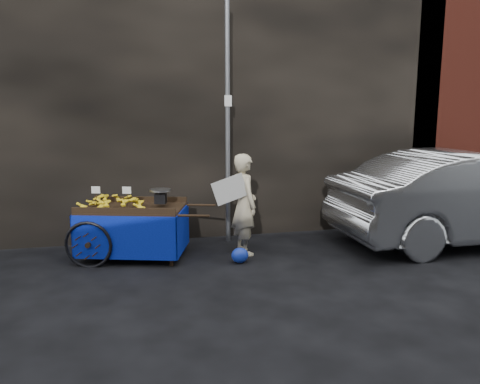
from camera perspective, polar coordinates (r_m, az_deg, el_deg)
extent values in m
plane|color=black|center=(6.95, -1.73, -8.97)|extent=(80.00, 80.00, 0.00)
cube|color=black|center=(9.05, -11.48, 11.36)|extent=(11.00, 2.00, 5.00)
cube|color=#591E14|center=(11.30, 24.26, 10.39)|extent=(3.00, 2.00, 5.00)
cylinder|color=slate|center=(7.90, -1.52, 8.14)|extent=(0.08, 0.08, 4.00)
cube|color=white|center=(7.85, -1.46, 11.05)|extent=(0.12, 0.02, 0.18)
cube|color=black|center=(7.33, -12.95, -2.06)|extent=(1.72, 1.34, 0.06)
cube|color=black|center=(7.74, -12.04, -0.89)|extent=(1.46, 0.47, 0.09)
cube|color=black|center=(6.90, -14.02, -2.29)|extent=(1.46, 0.47, 0.09)
cube|color=black|center=(6.90, -8.41, -5.90)|extent=(0.06, 0.06, 0.76)
cube|color=black|center=(7.62, -7.23, -4.35)|extent=(0.06, 0.06, 0.76)
cylinder|color=black|center=(6.75, -5.74, -2.89)|extent=(0.46, 0.17, 0.04)
cylinder|color=black|center=(7.48, -4.80, -1.59)|extent=(0.46, 0.17, 0.04)
torus|color=black|center=(7.14, -18.02, -6.17)|extent=(0.69, 0.25, 0.71)
torus|color=black|center=(8.06, -15.36, -4.18)|extent=(0.69, 0.25, 0.71)
cylinder|color=black|center=(7.60, -16.61, -5.11)|extent=(0.35, 1.03, 0.05)
cube|color=#081995|center=(6.96, -13.97, -5.48)|extent=(1.49, 0.46, 0.64)
cube|color=#081995|center=(7.86, -11.86, -3.62)|extent=(1.49, 0.46, 0.64)
cube|color=#081995|center=(7.66, -18.38, -4.28)|extent=(0.30, 0.95, 0.64)
cube|color=#081995|center=(7.23, -6.99, -4.67)|extent=(0.30, 0.95, 0.64)
cube|color=black|center=(7.24, -9.66, -0.80)|extent=(0.20, 0.18, 0.15)
cylinder|color=silver|center=(7.21, -9.69, 0.23)|extent=(0.40, 0.40, 0.03)
cube|color=white|center=(7.35, -17.17, 0.25)|extent=(0.13, 0.05, 0.10)
cube|color=white|center=(7.19, -13.64, 0.21)|extent=(0.13, 0.05, 0.10)
imported|color=#C2B390|center=(7.32, 0.52, -1.51)|extent=(0.48, 0.64, 1.59)
cube|color=beige|center=(7.06, -1.25, 0.32)|extent=(0.59, 0.03, 0.50)
ellipsoid|color=#1A35C5|center=(7.03, -0.01, -7.73)|extent=(0.26, 0.21, 0.23)
imported|color=silver|center=(8.87, 26.47, -0.59)|extent=(4.80, 1.73, 1.57)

